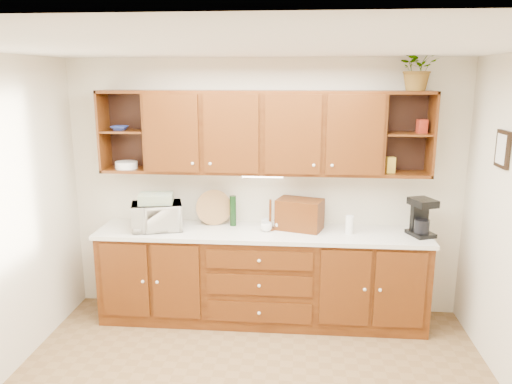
% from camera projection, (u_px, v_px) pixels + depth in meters
% --- Properties ---
extents(ceiling, '(4.00, 4.00, 0.00)m').
position_uv_depth(ceiling, '(245.00, 47.00, 3.12)').
color(ceiling, white).
rests_on(ceiling, back_wall).
extents(back_wall, '(4.00, 0.00, 4.00)m').
position_uv_depth(back_wall, '(264.00, 188.00, 5.11)').
color(back_wall, beige).
rests_on(back_wall, floor).
extents(base_cabinets, '(3.20, 0.60, 0.90)m').
position_uv_depth(base_cabinets, '(262.00, 277.00, 5.01)').
color(base_cabinets, '#381706').
rests_on(base_cabinets, floor).
extents(countertop, '(3.24, 0.64, 0.04)m').
position_uv_depth(countertop, '(262.00, 233.00, 4.90)').
color(countertop, silver).
rests_on(countertop, base_cabinets).
extents(upper_cabinets, '(3.20, 0.33, 0.80)m').
position_uv_depth(upper_cabinets, '(264.00, 132.00, 4.82)').
color(upper_cabinets, '#381706').
rests_on(upper_cabinets, back_wall).
extents(undercabinet_light, '(0.40, 0.05, 0.02)m').
position_uv_depth(undercabinet_light, '(263.00, 176.00, 4.87)').
color(undercabinet_light, white).
rests_on(undercabinet_light, upper_cabinets).
extents(framed_picture, '(0.03, 0.24, 0.30)m').
position_uv_depth(framed_picture, '(503.00, 149.00, 4.00)').
color(framed_picture, black).
rests_on(framed_picture, right_wall).
extents(wicker_basket, '(0.24, 0.24, 0.14)m').
position_uv_depth(wicker_basket, '(144.00, 222.00, 4.93)').
color(wicker_basket, '#A87D46').
rests_on(wicker_basket, countertop).
extents(microwave, '(0.55, 0.45, 0.27)m').
position_uv_depth(microwave, '(157.00, 216.00, 4.91)').
color(microwave, silver).
rests_on(microwave, countertop).
extents(towel_stack, '(0.36, 0.29, 0.10)m').
position_uv_depth(towel_stack, '(156.00, 198.00, 4.87)').
color(towel_stack, tan).
rests_on(towel_stack, microwave).
extents(wine_bottle, '(0.07, 0.07, 0.31)m').
position_uv_depth(wine_bottle, '(233.00, 211.00, 5.04)').
color(wine_bottle, black).
rests_on(wine_bottle, countertop).
extents(woven_tray, '(0.37, 0.18, 0.36)m').
position_uv_depth(woven_tray, '(214.00, 223.00, 5.11)').
color(woven_tray, '#A87D46').
rests_on(woven_tray, countertop).
extents(bread_box, '(0.50, 0.39, 0.30)m').
position_uv_depth(bread_box, '(300.00, 214.00, 4.92)').
color(bread_box, '#381706').
rests_on(bread_box, countertop).
extents(mug_tree, '(0.25, 0.26, 0.30)m').
position_uv_depth(mug_tree, '(270.00, 225.00, 4.94)').
color(mug_tree, '#381706').
rests_on(mug_tree, countertop).
extents(canister_red, '(0.15, 0.15, 0.15)m').
position_uv_depth(canister_red, '(294.00, 222.00, 4.91)').
color(canister_red, '#9C2816').
rests_on(canister_red, countertop).
extents(canister_white, '(0.08, 0.08, 0.18)m').
position_uv_depth(canister_white, '(349.00, 225.00, 4.79)').
color(canister_white, white).
rests_on(canister_white, countertop).
extents(canister_yellow, '(0.10, 0.10, 0.10)m').
position_uv_depth(canister_yellow, '(421.00, 231.00, 4.73)').
color(canister_yellow, gold).
rests_on(canister_yellow, countertop).
extents(coffee_maker, '(0.27, 0.31, 0.36)m').
position_uv_depth(coffee_maker, '(421.00, 218.00, 4.73)').
color(coffee_maker, black).
rests_on(coffee_maker, countertop).
extents(bowl_stack, '(0.17, 0.17, 0.04)m').
position_uv_depth(bowl_stack, '(120.00, 128.00, 4.91)').
color(bowl_stack, navy).
rests_on(bowl_stack, upper_cabinets).
extents(plate_stack, '(0.24, 0.24, 0.07)m').
position_uv_depth(plate_stack, '(127.00, 165.00, 4.98)').
color(plate_stack, white).
rests_on(plate_stack, upper_cabinets).
extents(pantry_box_yellow, '(0.10, 0.09, 0.15)m').
position_uv_depth(pantry_box_yellow, '(390.00, 165.00, 4.75)').
color(pantry_box_yellow, gold).
rests_on(pantry_box_yellow, upper_cabinets).
extents(pantry_box_red, '(0.10, 0.09, 0.13)m').
position_uv_depth(pantry_box_red, '(422.00, 126.00, 4.67)').
color(pantry_box_red, '#9C2816').
rests_on(pantry_box_red, upper_cabinets).
extents(potted_plant, '(0.46, 0.43, 0.42)m').
position_uv_depth(potted_plant, '(418.00, 67.00, 4.50)').
color(potted_plant, '#999999').
rests_on(potted_plant, upper_cabinets).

